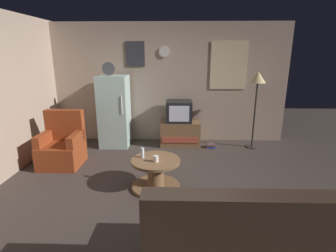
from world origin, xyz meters
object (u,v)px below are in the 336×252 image
(mug_ceramic_white, at_px, (156,159))
(armchair, at_px, (62,146))
(crt_tv, at_px, (179,111))
(wine_glass, at_px, (142,153))
(book_stack, at_px, (211,146))
(standing_lamp, at_px, (257,83))
(fridge, at_px, (114,111))
(tv_stand, at_px, (180,133))
(couch, at_px, (239,241))
(coffee_table, at_px, (156,174))

(mug_ceramic_white, height_order, armchair, armchair)
(crt_tv, distance_m, wine_glass, 1.95)
(crt_tv, distance_m, armchair, 2.40)
(mug_ceramic_white, relative_size, book_stack, 0.48)
(book_stack, bearing_deg, standing_lamp, 4.06)
(mug_ceramic_white, bearing_deg, armchair, 152.81)
(book_stack, bearing_deg, fridge, 176.63)
(standing_lamp, distance_m, armchair, 3.92)
(wine_glass, distance_m, mug_ceramic_white, 0.26)
(tv_stand, bearing_deg, armchair, -152.51)
(tv_stand, distance_m, mug_ceramic_white, 2.05)
(standing_lamp, xyz_separation_m, mug_ceramic_white, (-1.91, -1.87, -0.86))
(fridge, relative_size, couch, 1.04)
(wine_glass, xyz_separation_m, mug_ceramic_white, (0.21, -0.15, -0.03))
(standing_lamp, bearing_deg, book_stack, -175.94)
(coffee_table, bearing_deg, fridge, 118.62)
(fridge, relative_size, coffee_table, 2.46)
(crt_tv, bearing_deg, tv_stand, 1.78)
(coffee_table, bearing_deg, couch, -60.15)
(tv_stand, relative_size, couch, 0.49)
(couch, bearing_deg, standing_lamp, 72.44)
(fridge, height_order, mug_ceramic_white, fridge)
(fridge, distance_m, couch, 3.89)
(coffee_table, height_order, book_stack, coffee_table)
(wine_glass, bearing_deg, mug_ceramic_white, -35.65)
(fridge, height_order, book_stack, fridge)
(fridge, height_order, coffee_table, fridge)
(tv_stand, height_order, coffee_table, tv_stand)
(book_stack, bearing_deg, coffee_table, -121.22)
(standing_lamp, relative_size, coffee_table, 2.21)
(wine_glass, bearing_deg, standing_lamp, 39.11)
(coffee_table, relative_size, couch, 0.42)
(crt_tv, height_order, wine_glass, crt_tv)
(coffee_table, bearing_deg, tv_stand, 78.59)
(crt_tv, height_order, armchair, crt_tv)
(coffee_table, height_order, mug_ceramic_white, mug_ceramic_white)
(crt_tv, distance_m, mug_ceramic_white, 2.05)
(tv_stand, relative_size, mug_ceramic_white, 9.33)
(fridge, distance_m, tv_stand, 1.48)
(tv_stand, bearing_deg, wine_glass, -107.58)
(coffee_table, bearing_deg, standing_lamp, 43.03)
(couch, bearing_deg, crt_tv, 98.51)
(wine_glass, bearing_deg, armchair, 154.08)
(standing_lamp, bearing_deg, couch, -107.56)
(armchair, bearing_deg, mug_ceramic_white, -27.19)
(standing_lamp, height_order, armchair, standing_lamp)
(tv_stand, xyz_separation_m, coffee_table, (-0.39, -1.92, -0.04))
(mug_ceramic_white, relative_size, armchair, 0.09)
(coffee_table, bearing_deg, mug_ceramic_white, -82.43)
(crt_tv, distance_m, coffee_table, 2.02)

